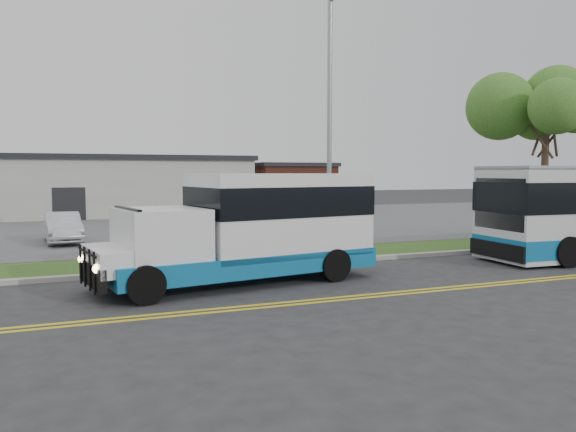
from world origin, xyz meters
name	(u,v)px	position (x,y,z in m)	size (l,w,h in m)	color
ground	(282,272)	(0.00, 0.00, 0.00)	(140.00, 140.00, 0.00)	#28282B
lane_line_north	(338,297)	(0.00, -3.85, 0.01)	(70.00, 0.12, 0.01)	yellow
lane_line_south	(344,300)	(0.00, -4.15, 0.01)	(70.00, 0.12, 0.01)	yellow
curb	(270,265)	(0.00, 1.10, 0.07)	(80.00, 0.30, 0.15)	#9E9B93
verge	(253,258)	(0.00, 2.90, 0.05)	(80.00, 3.30, 0.10)	#264F1A
parking_lot	(179,225)	(0.00, 17.00, 0.05)	(80.00, 25.00, 0.10)	#4C4C4F
commercial_building	(68,186)	(-6.00, 27.00, 2.18)	(25.40, 10.40, 4.35)	#9E9E99
brick_wing	(286,187)	(10.50, 26.00, 1.96)	(6.30, 7.30, 3.90)	brown
tree_east	(547,105)	(14.00, 3.00, 6.20)	(5.20, 5.20, 8.33)	#36261D
streetlight_near	(330,117)	(3.00, 2.73, 5.23)	(0.35, 1.53, 9.50)	gray
shuttle_bus	(256,224)	(-1.24, -1.02, 1.67)	(8.44, 3.87, 3.13)	#0D5F96
parked_car_a	(63,228)	(-6.42, 9.90, 0.76)	(1.39, 4.00, 1.32)	silver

